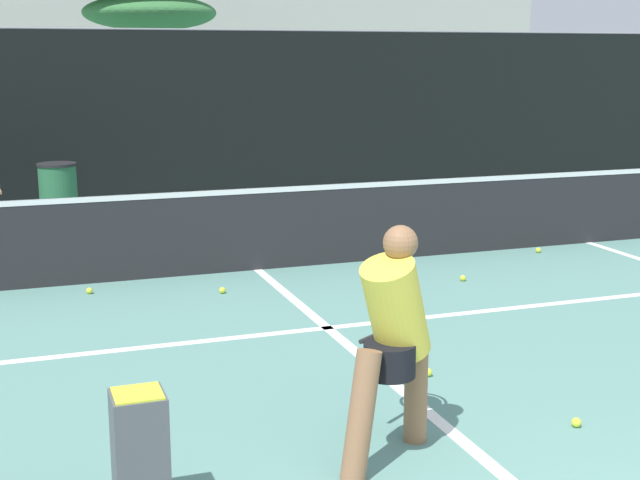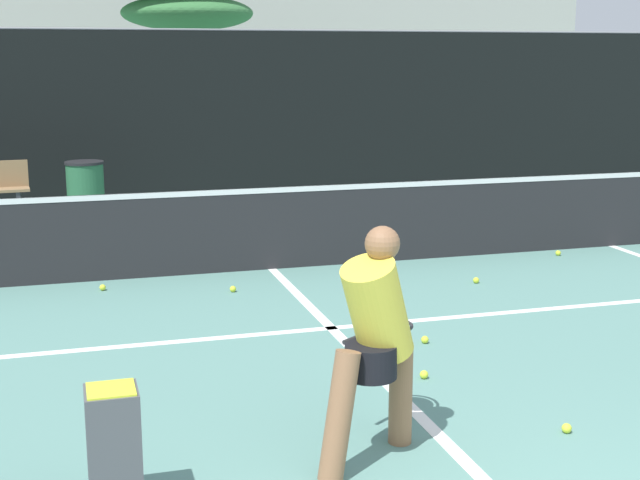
# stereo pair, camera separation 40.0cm
# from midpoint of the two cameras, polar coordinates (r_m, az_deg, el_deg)

# --- Properties ---
(court_service_line) EXTENTS (8.25, 0.10, 0.01)m
(court_service_line) POSITION_cam_midpoint_polar(r_m,az_deg,el_deg) (8.11, 2.15, -5.66)
(court_service_line) COLOR white
(court_service_line) RESTS_ON ground
(court_center_mark) EXTENTS (0.10, 6.57, 0.01)m
(court_center_mark) POSITION_cam_midpoint_polar(r_m,az_deg,el_deg) (7.28, 4.45, -7.74)
(court_center_mark) COLOR white
(court_center_mark) RESTS_ON ground
(net) EXTENTS (11.09, 0.09, 1.07)m
(net) POSITION_cam_midpoint_polar(r_m,az_deg,el_deg) (10.18, -2.01, 0.93)
(net) COLOR slate
(net) RESTS_ON ground
(fence_back) EXTENTS (24.00, 0.06, 2.85)m
(fence_back) POSITION_cam_midpoint_polar(r_m,az_deg,el_deg) (15.46, -7.13, 7.97)
(fence_back) COLOR black
(fence_back) RESTS_ON ground
(player_practicing) EXTENTS (0.95, 1.04, 1.45)m
(player_practicing) POSITION_cam_midpoint_polar(r_m,az_deg,el_deg) (5.40, 5.67, -6.19)
(player_practicing) COLOR #8C6042
(player_practicing) RESTS_ON ground
(tennis_ball_scattered_1) EXTENTS (0.07, 0.07, 0.07)m
(tennis_ball_scattered_1) POSITION_cam_midpoint_polar(r_m,az_deg,el_deg) (9.58, -12.59, -2.99)
(tennis_ball_scattered_1) COLOR #D1E033
(tennis_ball_scattered_1) RESTS_ON ground
(tennis_ball_scattered_3) EXTENTS (0.07, 0.07, 0.07)m
(tennis_ball_scattered_3) POSITION_cam_midpoint_polar(r_m,az_deg,el_deg) (9.32, -4.38, -3.15)
(tennis_ball_scattered_3) COLOR #D1E033
(tennis_ball_scattered_3) RESTS_ON ground
(tennis_ball_scattered_4) EXTENTS (0.07, 0.07, 0.07)m
(tennis_ball_scattered_4) POSITION_cam_midpoint_polar(r_m,az_deg,el_deg) (7.76, 8.21, -6.34)
(tennis_ball_scattered_4) COLOR #D1E033
(tennis_ball_scattered_4) RESTS_ON ground
(tennis_ball_scattered_7) EXTENTS (0.07, 0.07, 0.07)m
(tennis_ball_scattered_7) POSITION_cam_midpoint_polar(r_m,az_deg,el_deg) (6.23, 17.33, -11.45)
(tennis_ball_scattered_7) COLOR #D1E033
(tennis_ball_scattered_7) RESTS_ON ground
(tennis_ball_scattered_8) EXTENTS (0.07, 0.07, 0.07)m
(tennis_ball_scattered_8) POSITION_cam_midpoint_polar(r_m,az_deg,el_deg) (6.95, 8.33, -8.53)
(tennis_ball_scattered_8) COLOR #D1E033
(tennis_ball_scattered_8) RESTS_ON ground
(tennis_ball_scattered_9) EXTENTS (0.07, 0.07, 0.07)m
(tennis_ball_scattered_9) POSITION_cam_midpoint_polar(r_m,az_deg,el_deg) (11.39, 15.98, -0.81)
(tennis_ball_scattered_9) COLOR #D1E033
(tennis_ball_scattered_9) RESTS_ON ground
(tennis_ball_scattered_10) EXTENTS (0.07, 0.07, 0.07)m
(tennis_ball_scattered_10) POSITION_cam_midpoint_polar(r_m,az_deg,el_deg) (9.83, 11.11, -2.55)
(tennis_ball_scattered_10) COLOR #D1E033
(tennis_ball_scattered_10) RESTS_ON ground
(ball_hopper) EXTENTS (0.28, 0.28, 0.71)m
(ball_hopper) POSITION_cam_midpoint_polar(r_m,az_deg,el_deg) (4.97, -10.77, -12.97)
(ball_hopper) COLOR #4C4C51
(ball_hopper) RESTS_ON ground
(trash_bin) EXTENTS (0.59, 0.59, 0.82)m
(trash_bin) POSITION_cam_midpoint_polar(r_m,az_deg,el_deg) (14.17, -14.00, 3.27)
(trash_bin) COLOR #28603D
(trash_bin) RESTS_ON ground
(parked_car) EXTENTS (1.80, 4.44, 1.54)m
(parked_car) POSITION_cam_midpoint_polar(r_m,az_deg,el_deg) (18.61, -13.53, 6.01)
(parked_car) COLOR maroon
(parked_car) RESTS_ON ground
(tree_mid) EXTENTS (3.43, 3.43, 3.92)m
(tree_mid) POSITION_cam_midpoint_polar(r_m,az_deg,el_deg) (24.12, -8.00, 14.08)
(tree_mid) COLOR brown
(tree_mid) RESTS_ON ground
(building_far) EXTENTS (36.00, 2.40, 6.67)m
(building_far) POSITION_cam_midpoint_polar(r_m,az_deg,el_deg) (33.92, -12.39, 13.11)
(building_far) COLOR #B2ADA3
(building_far) RESTS_ON ground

